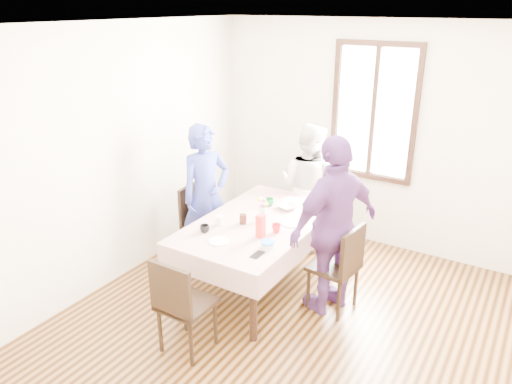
% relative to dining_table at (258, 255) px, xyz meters
% --- Properties ---
extents(ground, '(4.50, 4.50, 0.00)m').
position_rel_dining_table_xyz_m(ground, '(0.58, -0.58, -0.38)').
color(ground, black).
rests_on(ground, ground).
extents(back_wall, '(4.00, 0.00, 4.00)m').
position_rel_dining_table_xyz_m(back_wall, '(0.58, 1.67, 0.98)').
color(back_wall, beige).
rests_on(back_wall, ground).
extents(window_frame, '(1.02, 0.06, 1.62)m').
position_rel_dining_table_xyz_m(window_frame, '(0.58, 1.65, 1.27)').
color(window_frame, black).
rests_on(window_frame, back_wall).
extents(window_pane, '(0.90, 0.02, 1.50)m').
position_rel_dining_table_xyz_m(window_pane, '(0.58, 1.66, 1.27)').
color(window_pane, white).
rests_on(window_pane, back_wall).
extents(dining_table, '(0.99, 1.72, 0.75)m').
position_rel_dining_table_xyz_m(dining_table, '(0.00, 0.00, 0.00)').
color(dining_table, black).
rests_on(dining_table, ground).
extents(tablecloth, '(1.11, 1.84, 0.01)m').
position_rel_dining_table_xyz_m(tablecloth, '(0.00, 0.00, 0.38)').
color(tablecloth, '#510B0D').
rests_on(tablecloth, dining_table).
extents(chair_left, '(0.44, 0.44, 0.91)m').
position_rel_dining_table_xyz_m(chair_left, '(-0.82, 0.16, 0.08)').
color(chair_left, black).
rests_on(chair_left, ground).
extents(chair_right, '(0.47, 0.47, 0.91)m').
position_rel_dining_table_xyz_m(chair_right, '(0.82, 0.05, 0.08)').
color(chair_right, black).
rests_on(chair_right, ground).
extents(chair_far, '(0.47, 0.47, 0.91)m').
position_rel_dining_table_xyz_m(chair_far, '(0.00, 1.18, 0.08)').
color(chair_far, black).
rests_on(chair_far, ground).
extents(chair_near, '(0.42, 0.42, 0.91)m').
position_rel_dining_table_xyz_m(chair_near, '(0.00, -1.18, 0.08)').
color(chair_near, black).
rests_on(chair_near, ground).
extents(person_left, '(0.60, 0.70, 1.64)m').
position_rel_dining_table_xyz_m(person_left, '(-0.80, 0.16, 0.44)').
color(person_left, navy).
rests_on(person_left, ground).
extents(person_far, '(0.78, 0.62, 1.55)m').
position_rel_dining_table_xyz_m(person_far, '(0.00, 1.16, 0.40)').
color(person_far, silver).
rests_on(person_far, ground).
extents(person_right, '(0.81, 1.12, 1.77)m').
position_rel_dining_table_xyz_m(person_right, '(0.80, 0.05, 0.51)').
color(person_right, '#562E65').
rests_on(person_right, ground).
extents(mug_black, '(0.12, 0.12, 0.08)m').
position_rel_dining_table_xyz_m(mug_black, '(-0.31, -0.49, 0.42)').
color(mug_black, black).
rests_on(mug_black, tablecloth).
extents(mug_flag, '(0.13, 0.13, 0.09)m').
position_rel_dining_table_xyz_m(mug_flag, '(0.28, -0.13, 0.43)').
color(mug_flag, red).
rests_on(mug_flag, tablecloth).
extents(mug_green, '(0.15, 0.15, 0.08)m').
position_rel_dining_table_xyz_m(mug_green, '(-0.11, 0.41, 0.43)').
color(mug_green, '#0C7226').
rests_on(mug_green, tablecloth).
extents(serving_bowl, '(0.27, 0.27, 0.05)m').
position_rel_dining_table_xyz_m(serving_bowl, '(0.10, 0.44, 0.41)').
color(serving_bowl, white).
rests_on(serving_bowl, tablecloth).
extents(juice_carton, '(0.07, 0.07, 0.23)m').
position_rel_dining_table_xyz_m(juice_carton, '(0.20, -0.29, 0.50)').
color(juice_carton, red).
rests_on(juice_carton, tablecloth).
extents(butter_tub, '(0.11, 0.11, 0.06)m').
position_rel_dining_table_xyz_m(butter_tub, '(0.38, -0.46, 0.41)').
color(butter_tub, white).
rests_on(butter_tub, tablecloth).
extents(jam_jar, '(0.07, 0.07, 0.10)m').
position_rel_dining_table_xyz_m(jam_jar, '(-0.10, -0.13, 0.44)').
color(jam_jar, black).
rests_on(jam_jar, tablecloth).
extents(drinking_glass, '(0.07, 0.07, 0.10)m').
position_rel_dining_table_xyz_m(drinking_glass, '(-0.28, -0.29, 0.44)').
color(drinking_glass, silver).
rests_on(drinking_glass, tablecloth).
extents(smartphone, '(0.07, 0.15, 0.01)m').
position_rel_dining_table_xyz_m(smartphone, '(0.36, -0.62, 0.39)').
color(smartphone, black).
rests_on(smartphone, tablecloth).
extents(flower_vase, '(0.06, 0.06, 0.13)m').
position_rel_dining_table_xyz_m(flower_vase, '(0.03, 0.04, 0.45)').
color(flower_vase, silver).
rests_on(flower_vase, tablecloth).
extents(plate_right, '(0.20, 0.20, 0.01)m').
position_rel_dining_table_xyz_m(plate_right, '(0.32, 0.12, 0.39)').
color(plate_right, white).
rests_on(plate_right, tablecloth).
extents(plate_far, '(0.20, 0.20, 0.01)m').
position_rel_dining_table_xyz_m(plate_far, '(0.03, 0.66, 0.39)').
color(plate_far, white).
rests_on(plate_far, tablecloth).
extents(plate_near, '(0.20, 0.20, 0.01)m').
position_rel_dining_table_xyz_m(plate_near, '(-0.08, -0.58, 0.39)').
color(plate_near, white).
rests_on(plate_near, tablecloth).
extents(butter_lid, '(0.12, 0.12, 0.01)m').
position_rel_dining_table_xyz_m(butter_lid, '(0.38, -0.46, 0.45)').
color(butter_lid, blue).
rests_on(butter_lid, butter_tub).
extents(flower_bunch, '(0.09, 0.09, 0.10)m').
position_rel_dining_table_xyz_m(flower_bunch, '(0.03, 0.04, 0.56)').
color(flower_bunch, yellow).
rests_on(flower_bunch, flower_vase).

